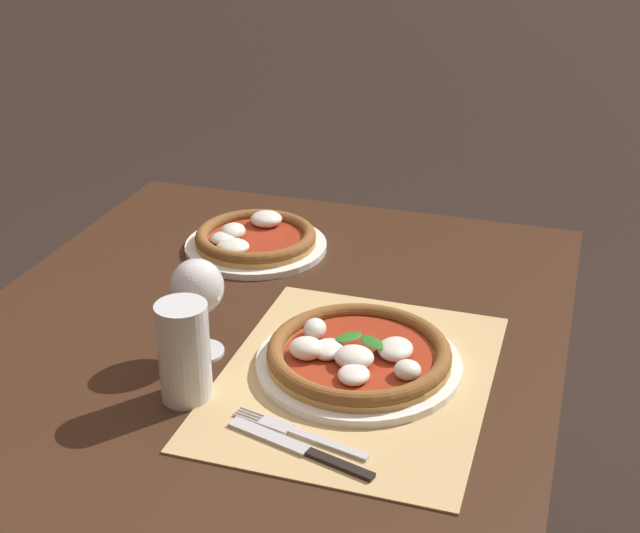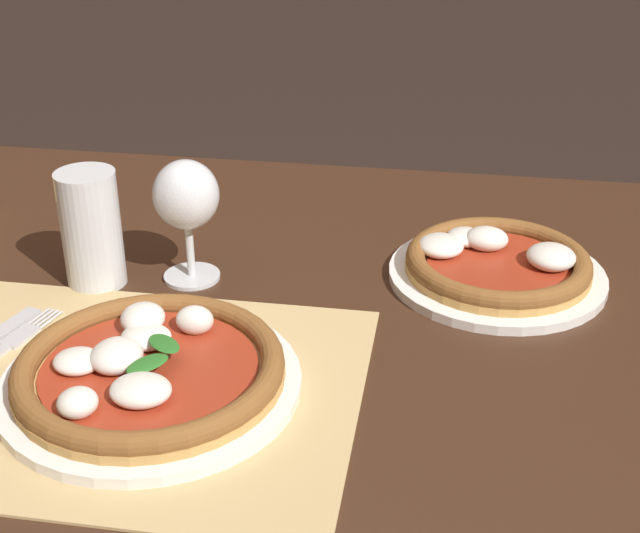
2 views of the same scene
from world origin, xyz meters
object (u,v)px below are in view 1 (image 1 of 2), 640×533
pizza_near (358,356)px  knife (299,448)px  pint_glass (184,354)px  fork (299,433)px  pizza_far (255,239)px  wine_glass (197,291)px

pizza_near → knife: size_ratio=1.43×
knife → pint_glass: bearing=69.5°
pint_glass → fork: 0.19m
pizza_far → knife: size_ratio=1.26×
pizza_near → pizza_far: size_ratio=1.13×
wine_glass → fork: size_ratio=0.78×
pizza_far → pint_glass: size_ratio=1.84×
pint_glass → knife: bearing=-110.5°
pizza_far → wine_glass: (-0.37, -0.06, 0.09)m
pint_glass → fork: (-0.04, -0.18, -0.06)m
pizza_near → wine_glass: size_ratio=1.95×
pint_glass → fork: bearing=-102.9°
pizza_near → fork: (-0.18, 0.03, -0.02)m
fork → knife: (-0.03, -0.01, 0.00)m
pizza_near → knife: 0.21m
pizza_far → pint_glass: (-0.49, -0.09, 0.05)m
pizza_near → wine_glass: wine_glass is taller
pizza_near → pint_glass: (-0.14, 0.21, 0.05)m
pizza_far → knife: bearing=-153.6°
pizza_near → pizza_far: pizza_near is taller
pizza_near → pint_glass: 0.25m
pizza_far → knife: pizza_far is taller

